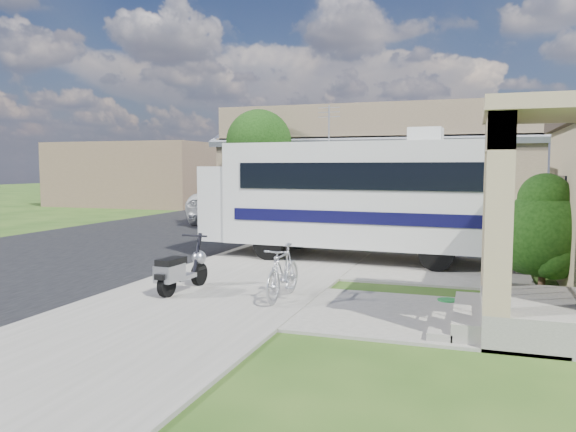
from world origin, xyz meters
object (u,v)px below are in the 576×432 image
(bicycle, at_px, (283,275))
(garden_hose, at_px, (447,305))
(motorhome, at_px, (354,195))
(scooter, at_px, (180,271))
(shrub, at_px, (546,230))
(van, at_px, (283,194))
(pickup_truck, at_px, (244,202))

(bicycle, distance_m, garden_hose, 2.95)
(motorhome, distance_m, scooter, 5.81)
(bicycle, xyz_separation_m, garden_hose, (2.90, 0.39, -0.42))
(scooter, bearing_deg, garden_hose, 9.74)
(garden_hose, bearing_deg, shrub, 52.94)
(motorhome, height_order, bicycle, motorhome)
(motorhome, height_order, garden_hose, motorhome)
(bicycle, bearing_deg, van, 109.66)
(shrub, relative_size, pickup_truck, 0.36)
(van, bearing_deg, shrub, -63.62)
(scooter, bearing_deg, shrub, 27.03)
(bicycle, bearing_deg, motorhome, 87.78)
(motorhome, bearing_deg, garden_hose, -57.45)
(motorhome, height_order, shrub, motorhome)
(motorhome, distance_m, shrub, 5.03)
(motorhome, relative_size, bicycle, 4.85)
(pickup_truck, xyz_separation_m, garden_hose, (9.55, -13.45, -0.82))
(shrub, bearing_deg, motorhome, 152.48)
(pickup_truck, bearing_deg, motorhome, 125.98)
(pickup_truck, bearing_deg, scooter, 105.96)
(motorhome, xyz_separation_m, scooter, (-2.32, -5.17, -1.26))
(pickup_truck, xyz_separation_m, van, (-0.39, 6.60, 0.03))
(motorhome, height_order, van, motorhome)
(shrub, height_order, van, shrub)
(scooter, bearing_deg, pickup_truck, 112.27)
(scooter, relative_size, garden_hose, 4.75)
(shrub, relative_size, scooter, 1.44)
(scooter, distance_m, bicycle, 2.07)
(shrub, relative_size, van, 0.37)
(van, xyz_separation_m, garden_hose, (9.94, -20.04, -0.86))
(scooter, height_order, pickup_truck, pickup_truck)
(garden_hose, bearing_deg, scooter, -174.33)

